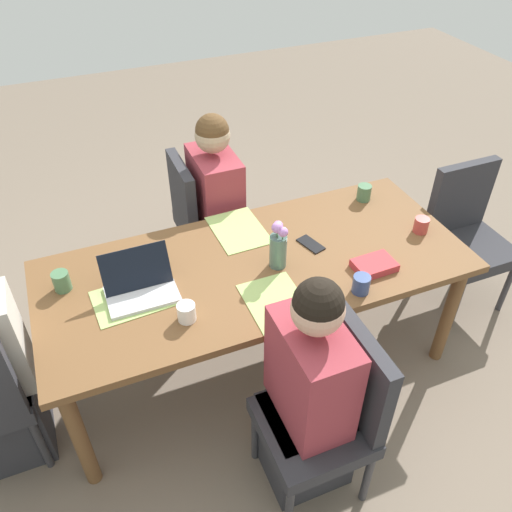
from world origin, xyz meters
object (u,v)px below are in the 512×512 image
Objects in this scene: dining_table at (256,275)px; person_far_left_near at (308,400)px; chair_near_left_far at (203,217)px; phone_black at (311,244)px; flower_vase at (278,246)px; book_red_cover at (374,265)px; coffee_mug_near_right at (421,225)px; coffee_mug_centre_right at (62,281)px; coffee_mug_far_left at (186,312)px; person_near_left_far at (217,216)px; coffee_mug_centre_left at (361,284)px; chair_far_left_near at (330,409)px; laptop_head_right_left_mid at (140,286)px; chair_head_left_right_near at (466,230)px; coffee_mug_near_left at (364,193)px.

person_far_left_near is at bearing 86.36° from dining_table.
phone_black is (-0.35, 0.77, 0.23)m from chair_near_left_far.
flower_vase reaches higher than book_red_cover.
phone_black is (0.59, -0.12, -0.04)m from coffee_mug_near_right.
coffee_mug_near_right is at bearing 171.97° from coffee_mug_centre_right.
dining_table is at bearing 92.36° from chair_near_left_far.
coffee_mug_far_left is at bearing -2.77° from book_red_cover.
book_red_cover is 0.35m from phone_black.
coffee_mug_centre_left is at bearing 106.66° from person_near_left_far.
dining_table is 2.36× the size of chair_far_left_near.
coffee_mug_far_left is at bearing -9.47° from coffee_mug_centre_left.
chair_far_left_near is 2.81× the size of laptop_head_right_left_mid.
phone_black is at bearing 111.41° from person_near_left_far.
flower_vase is 3.05× the size of coffee_mug_far_left.
phone_black is at bearing -160.19° from coffee_mug_far_left.
coffee_mug_near_right is at bearing 15.69° from chair_head_left_right_near.
chair_far_left_near and chair_near_left_far have the same top height.
coffee_mug_centre_left is 1.05× the size of coffee_mug_far_left.
chair_head_left_right_near is 1.87m from coffee_mug_far_left.
coffee_mug_centre_left is 0.19m from book_red_cover.
laptop_head_right_left_mid is 3.48× the size of coffee_mug_near_left.
person_near_left_far reaches higher than chair_far_left_near.
laptop_head_right_left_mid reaches higher than coffee_mug_centre_left.
laptop_head_right_left_mid is 1.49m from coffee_mug_near_right.
dining_table is 0.86m from coffee_mug_near_left.
flower_vase is 2.68× the size of coffee_mug_centre_right.
chair_far_left_near is at bearing 37.08° from coffee_mug_near_right.
coffee_mug_centre_right is 0.63m from coffee_mug_far_left.
person_far_left_near is at bearing 86.58° from person_near_left_far.
phone_black is (-0.29, -0.78, 0.23)m from chair_far_left_near.
flower_vase is (1.31, 0.11, 0.35)m from chair_head_left_right_near.
person_near_left_far is at bearing 141.24° from chair_near_left_far.
person_near_left_far is (-0.07, 0.06, 0.03)m from chair_near_left_far.
laptop_head_right_left_mid is at bearing -58.06° from coffee_mug_far_left.
person_far_left_near is 1.44m from person_near_left_far.
chair_near_left_far is at bearing -144.04° from coffee_mug_centre_right.
coffee_mug_centre_left is 1.38m from coffee_mug_centre_right.
person_near_left_far is 1.53m from chair_head_left_right_near.
chair_far_left_near reaches higher than coffee_mug_centre_right.
person_near_left_far is (-0.04, -0.74, -0.13)m from dining_table.
chair_near_left_far is at bearing -171.54° from phone_black.
flower_vase is 1.72× the size of phone_black.
chair_far_left_near is 3.48× the size of flower_vase.
coffee_mug_near_right is at bearing 174.82° from dining_table.
person_far_left_near is at bearing 37.71° from coffee_mug_centre_left.
chair_far_left_near is at bearing 92.36° from chair_near_left_far.
chair_far_left_near is 1.34m from coffee_mug_centre_right.
coffee_mug_near_right reaches higher than book_red_cover.
coffee_mug_near_right is at bearing -158.55° from book_red_cover.
dining_table is at bearing -27.20° from flower_vase.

